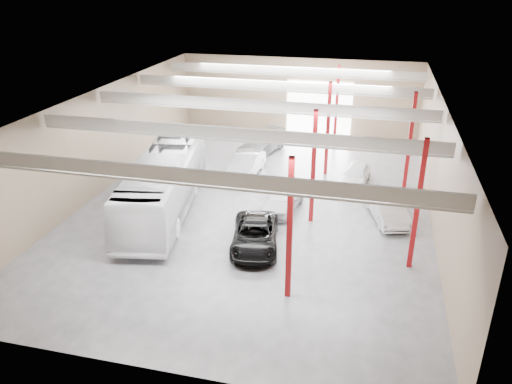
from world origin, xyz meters
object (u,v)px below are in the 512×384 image
at_px(coach_bus, 164,183).
at_px(car_row_c, 262,143).
at_px(car_right_near, 387,207).
at_px(car_right_far, 356,175).
at_px(black_sedan, 255,235).
at_px(car_row_b, 246,165).
at_px(car_row_a, 283,198).

bearing_deg(coach_bus, car_row_c, 63.98).
relative_size(car_right_near, car_right_far, 1.14).
bearing_deg(car_right_far, car_right_near, -61.14).
bearing_deg(car_row_c, car_right_near, -28.15).
bearing_deg(coach_bus, car_right_near, -1.81).
xyz_separation_m(black_sedan, car_row_b, (-3.22, 10.40, 0.07)).
distance_m(coach_bus, car_row_c, 12.81).
relative_size(coach_bus, car_row_c, 2.40).
xyz_separation_m(car_row_b, car_right_far, (8.14, 0.14, -0.09)).
bearing_deg(car_right_far, car_row_c, 154.48).
distance_m(car_right_near, car_right_far, 5.63).
xyz_separation_m(black_sedan, car_right_near, (7.08, 5.34, 0.06)).
bearing_deg(car_row_b, car_row_c, 93.00).
distance_m(coach_bus, car_right_far, 13.74).
relative_size(coach_bus, car_right_far, 3.15).
bearing_deg(car_right_far, car_row_b, -172.67).
xyz_separation_m(black_sedan, car_right_far, (4.92, 10.54, -0.02)).
height_order(car_right_near, car_right_far, car_right_near).
height_order(car_row_a, car_row_b, car_row_b).
bearing_deg(car_right_near, black_sedan, -159.50).
bearing_deg(car_row_b, black_sedan, -69.78).
bearing_deg(car_row_a, black_sedan, -89.24).
relative_size(car_row_c, car_right_far, 1.31).
distance_m(car_row_a, car_right_near, 6.48).
bearing_deg(car_row_c, car_row_a, -53.10).
xyz_separation_m(coach_bus, car_right_far, (11.63, 7.23, -1.15)).
distance_m(black_sedan, car_row_c, 15.93).
distance_m(car_row_b, car_right_near, 11.47).
relative_size(black_sedan, car_right_near, 1.10).
height_order(car_row_b, car_row_c, car_row_b).
relative_size(black_sedan, car_row_a, 1.14).
relative_size(coach_bus, car_row_a, 2.86).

